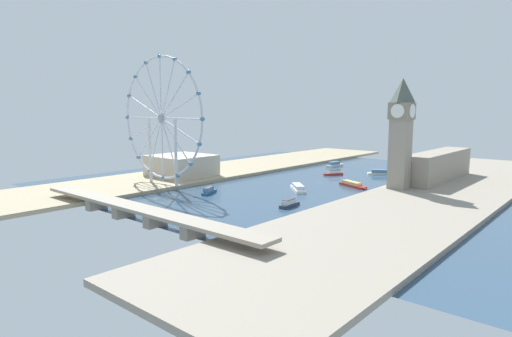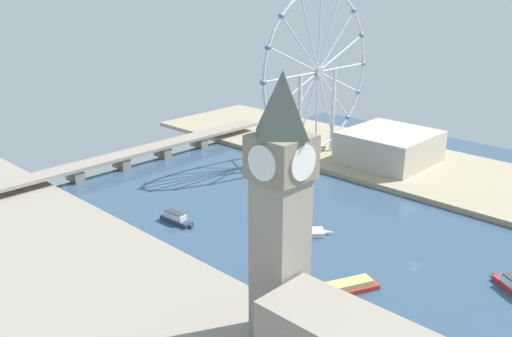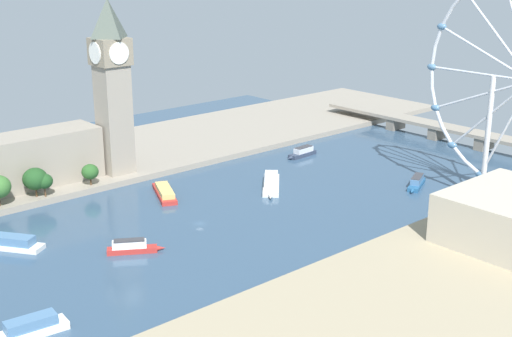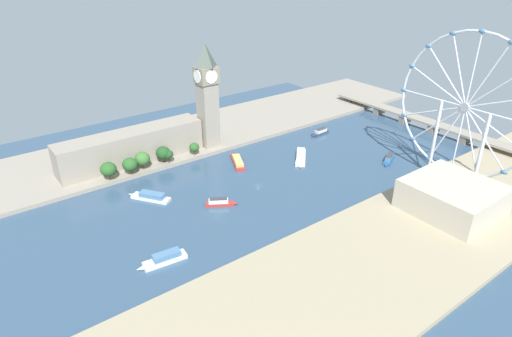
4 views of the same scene
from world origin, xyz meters
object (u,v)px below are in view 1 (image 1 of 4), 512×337
Objects in this scene: river_bridge at (138,211)px; tour_boat_2 at (334,173)px; tour_boat_5 at (353,185)px; tour_boat_0 at (298,188)px; ferris_wheel at (162,119)px; tour_boat_3 at (381,173)px; tour_boat_1 at (335,164)px; riverside_hall at (182,165)px; tour_boat_4 at (209,191)px; tour_boat_6 at (290,203)px; parliament_block at (438,166)px; clock_tower at (401,132)px.

river_bridge reaches higher than tour_boat_2.
river_bridge is 6.10× the size of tour_boat_5.
tour_boat_5 is at bearing -74.65° from tour_boat_0.
tour_boat_3 is (-108.14, -185.63, -54.72)m from ferris_wheel.
tour_boat_0 is 156.90m from tour_boat_1.
tour_boat_0 is at bearing -93.77° from tour_boat_5.
riverside_hall is at bearing -48.46° from river_bridge.
tour_boat_0 is 1.25× the size of tour_boat_4.
tour_boat_6 is (-74.09, -4.51, 0.06)m from tour_boat_4.
riverside_hall reaches higher than tour_boat_6.
river_bridge is at bearing -77.55° from tour_boat_5.
parliament_block is at bearing -144.99° from riverside_hall.
tour_boat_3 is (-132.57, -146.00, -10.41)m from riverside_hall.
ferris_wheel is at bearing 72.49° from tour_boat_4.
tour_boat_1 is (-65.76, -168.85, -10.19)m from riverside_hall.
clock_tower is 2.63× the size of tour_boat_5.
tour_boat_2 is at bearing -27.46° from clock_tower.
tour_boat_5 is at bearing -117.18° from tour_boat_3.
parliament_block is at bearing -133.85° from ferris_wheel.
riverside_hall is 1.84× the size of tour_boat_1.
tour_boat_1 reaches higher than tour_boat_5.
tour_boat_1 is (53.10, -147.64, 0.08)m from tour_boat_0.
clock_tower reaches higher than river_bridge.
tour_boat_2 is (6.66, -230.34, -4.53)m from river_bridge.
tour_boat_1 is (-41.33, -208.49, -54.49)m from ferris_wheel.
river_bridge is 8.86× the size of tour_boat_4.
ferris_wheel is 73.64m from tour_boat_4.
tour_boat_0 is 0.99× the size of tour_boat_1.
tour_boat_4 is at bearing 43.10° from clock_tower.
river_bridge is 265.26m from tour_boat_3.
tour_boat_2 reaches higher than tour_boat_5.
tour_boat_3 is 79.95m from tour_boat_5.
parliament_block reaches higher than tour_boat_1.
tour_boat_2 is (-73.21, -152.26, -54.68)m from ferris_wheel.
tour_boat_1 reaches higher than tour_boat_6.
river_bridge is (-104.29, 117.71, -5.84)m from riverside_hall.
ferris_wheel reaches higher than tour_boat_6.
tour_boat_1 is 202.02m from tour_boat_4.
tour_boat_6 is at bearing -174.83° from ferris_wheel.
parliament_block reaches higher than river_bridge.
tour_boat_0 is at bearing 25.61° from tour_boat_6.
tour_boat_3 is at bearing -120.22° from ferris_wheel.
tour_boat_0 is at bearing -95.99° from river_bridge.
clock_tower reaches higher than tour_boat_5.
tour_boat_4 is at bearing 22.53° from tour_boat_2.
parliament_block is 168.65m from tour_boat_6.
riverside_hall is 81.01m from tour_boat_4.
tour_boat_0 is 0.86× the size of tour_boat_5.
tour_boat_0 is (72.17, 112.62, -13.15)m from parliament_block.
riverside_hall is 2.42× the size of tour_boat_6.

